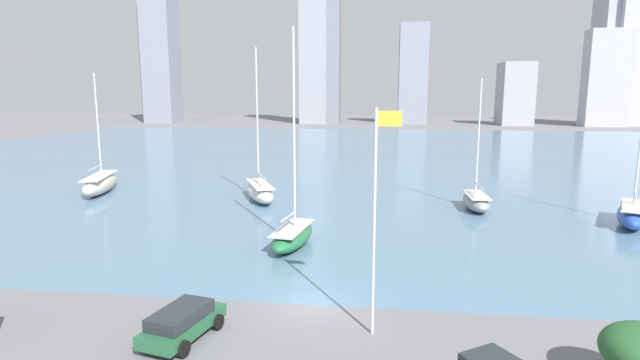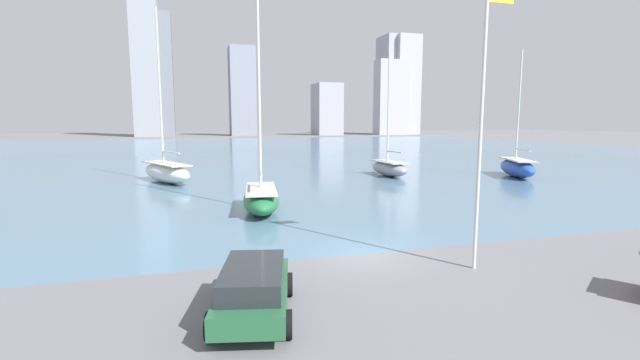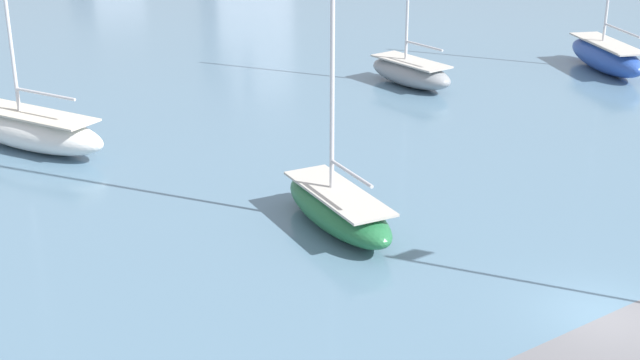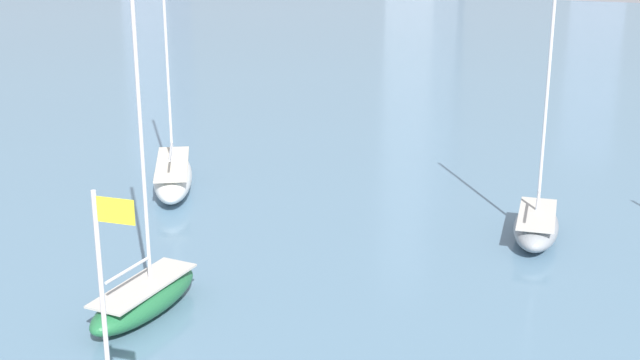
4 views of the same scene
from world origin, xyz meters
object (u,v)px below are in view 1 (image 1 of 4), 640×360
object	(u,v)px
sailboat_blue	(633,214)
parked_wagon_green	(182,322)
flag_pole	(376,215)
sailboat_cream	(100,183)
sailboat_gray	(476,201)
sailboat_white	(260,191)
sailboat_green	(293,235)

from	to	relation	value
sailboat_blue	parked_wagon_green	bearing A→B (deg)	-117.63
flag_pole	sailboat_blue	distance (m)	32.96
sailboat_cream	sailboat_gray	world-z (taller)	sailboat_cream
sailboat_white	sailboat_cream	world-z (taller)	sailboat_white
sailboat_blue	sailboat_cream	distance (m)	56.12
sailboat_green	sailboat_cream	xyz separation A→B (m)	(-26.51, 17.88, 0.19)
sailboat_blue	sailboat_gray	world-z (taller)	sailboat_blue
flag_pole	sailboat_blue	xyz separation A→B (m)	(22.58, 23.50, -4.98)
flag_pole	sailboat_blue	bearing A→B (deg)	46.14
sailboat_blue	sailboat_white	distance (m)	36.27
flag_pole	sailboat_green	distance (m)	15.77
sailboat_blue	parked_wagon_green	world-z (taller)	sailboat_blue
sailboat_cream	sailboat_blue	bearing A→B (deg)	-22.55
sailboat_cream	sailboat_gray	xyz separation A→B (m)	(42.76, -3.27, -0.22)
sailboat_green	sailboat_blue	xyz separation A→B (m)	(29.06, 10.04, 0.09)
flag_pole	sailboat_cream	bearing A→B (deg)	136.48
sailboat_green	sailboat_gray	world-z (taller)	sailboat_green
sailboat_green	sailboat_white	distance (m)	17.57
flag_pole	sailboat_blue	world-z (taller)	sailboat_blue
sailboat_white	sailboat_blue	bearing A→B (deg)	-34.48
flag_pole	sailboat_cream	distance (m)	45.76
sailboat_cream	parked_wagon_green	distance (m)	40.82
flag_pole	parked_wagon_green	world-z (taller)	flag_pole
sailboat_cream	flag_pole	bearing A→B (deg)	-58.04
sailboat_green	sailboat_blue	bearing A→B (deg)	26.98
sailboat_white	parked_wagon_green	bearing A→B (deg)	-107.24
sailboat_blue	parked_wagon_green	size ratio (longest dim) A/B	2.70
flag_pole	sailboat_green	size ratio (longest dim) A/B	0.67
sailboat_green	sailboat_cream	bearing A→B (deg)	153.92
sailboat_gray	sailboat_green	bearing A→B (deg)	-139.95
sailboat_cream	parked_wagon_green	xyz separation A→B (m)	(23.91, -33.08, -0.25)
sailboat_blue	sailboat_gray	xyz separation A→B (m)	(-12.81, 4.57, -0.12)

